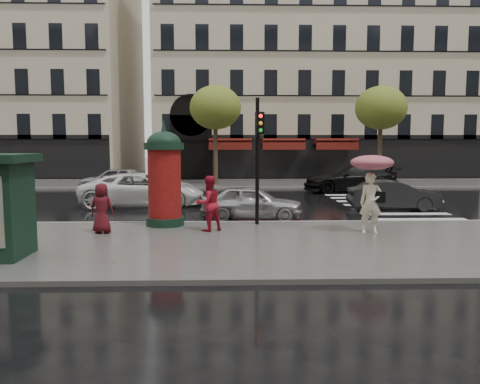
{
  "coord_description": "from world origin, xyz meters",
  "views": [
    {
      "loc": [
        -1.23,
        -13.18,
        2.86
      ],
      "look_at": [
        -0.83,
        1.5,
        1.32
      ],
      "focal_mm": 35.0,
      "sensor_mm": 36.0,
      "label": 1
    }
  ],
  "objects_px": {
    "woman_umbrella": "(372,180)",
    "morris_column": "(164,175)",
    "man_burgundy": "(102,208)",
    "car_darkgrey": "(394,195)",
    "car_white": "(143,190)",
    "car_far_silver": "(115,179)",
    "car_black": "(350,179)",
    "car_silver": "(252,202)",
    "traffic_light": "(258,148)",
    "woman_red": "(209,203)"
  },
  "relations": [
    {
      "from": "morris_column",
      "to": "man_burgundy",
      "type": "bearing_deg",
      "value": -141.91
    },
    {
      "from": "woman_red",
      "to": "car_white",
      "type": "bearing_deg",
      "value": -95.54
    },
    {
      "from": "car_white",
      "to": "car_far_silver",
      "type": "height_order",
      "value": "car_white"
    },
    {
      "from": "traffic_light",
      "to": "car_black",
      "type": "distance_m",
      "value": 13.29
    },
    {
      "from": "woman_red",
      "to": "morris_column",
      "type": "relative_size",
      "value": 0.49
    },
    {
      "from": "traffic_light",
      "to": "car_silver",
      "type": "relative_size",
      "value": 1.11
    },
    {
      "from": "car_silver",
      "to": "car_darkgrey",
      "type": "relative_size",
      "value": 0.99
    },
    {
      "from": "traffic_light",
      "to": "car_white",
      "type": "distance_m",
      "value": 7.58
    },
    {
      "from": "woman_umbrella",
      "to": "car_darkgrey",
      "type": "xyz_separation_m",
      "value": [
        2.78,
        5.75,
        -1.11
      ]
    },
    {
      "from": "car_black",
      "to": "car_silver",
      "type": "bearing_deg",
      "value": -39.64
    },
    {
      "from": "morris_column",
      "to": "car_silver",
      "type": "height_order",
      "value": "morris_column"
    },
    {
      "from": "car_black",
      "to": "car_far_silver",
      "type": "distance_m",
      "value": 14.02
    },
    {
      "from": "car_white",
      "to": "car_far_silver",
      "type": "distance_m",
      "value": 7.66
    },
    {
      "from": "car_darkgrey",
      "to": "woman_red",
      "type": "bearing_deg",
      "value": 128.93
    },
    {
      "from": "man_burgundy",
      "to": "car_black",
      "type": "bearing_deg",
      "value": -122.19
    },
    {
      "from": "woman_umbrella",
      "to": "traffic_light",
      "type": "distance_m",
      "value": 3.82
    },
    {
      "from": "man_burgundy",
      "to": "traffic_light",
      "type": "bearing_deg",
      "value": -155.89
    },
    {
      "from": "traffic_light",
      "to": "car_silver",
      "type": "height_order",
      "value": "traffic_light"
    },
    {
      "from": "man_burgundy",
      "to": "car_far_silver",
      "type": "relative_size",
      "value": 0.37
    },
    {
      "from": "morris_column",
      "to": "car_darkgrey",
      "type": "xyz_separation_m",
      "value": [
        9.25,
        4.2,
        -1.17
      ]
    },
    {
      "from": "man_burgundy",
      "to": "car_white",
      "type": "height_order",
      "value": "man_burgundy"
    },
    {
      "from": "woman_red",
      "to": "car_silver",
      "type": "relative_size",
      "value": 0.45
    },
    {
      "from": "woman_red",
      "to": "car_darkgrey",
      "type": "xyz_separation_m",
      "value": [
        7.75,
        5.27,
        -0.35
      ]
    },
    {
      "from": "man_burgundy",
      "to": "car_white",
      "type": "distance_m",
      "value": 6.89
    },
    {
      "from": "woman_red",
      "to": "woman_umbrella",
      "type": "bearing_deg",
      "value": 142.86
    },
    {
      "from": "car_darkgrey",
      "to": "car_far_silver",
      "type": "bearing_deg",
      "value": 63.6
    },
    {
      "from": "man_burgundy",
      "to": "car_silver",
      "type": "height_order",
      "value": "man_burgundy"
    },
    {
      "from": "woman_umbrella",
      "to": "morris_column",
      "type": "xyz_separation_m",
      "value": [
        -6.47,
        1.55,
        0.07
      ]
    },
    {
      "from": "morris_column",
      "to": "car_far_silver",
      "type": "height_order",
      "value": "morris_column"
    },
    {
      "from": "morris_column",
      "to": "car_darkgrey",
      "type": "relative_size",
      "value": 0.91
    },
    {
      "from": "car_darkgrey",
      "to": "morris_column",
      "type": "bearing_deg",
      "value": 119.11
    },
    {
      "from": "car_white",
      "to": "car_black",
      "type": "bearing_deg",
      "value": -60.41
    },
    {
      "from": "car_silver",
      "to": "car_black",
      "type": "relative_size",
      "value": 0.7
    },
    {
      "from": "woman_red",
      "to": "man_burgundy",
      "type": "bearing_deg",
      "value": -26.54
    },
    {
      "from": "woman_umbrella",
      "to": "car_black",
      "type": "bearing_deg",
      "value": 77.89
    },
    {
      "from": "woman_red",
      "to": "car_far_silver",
      "type": "height_order",
      "value": "woman_red"
    },
    {
      "from": "man_burgundy",
      "to": "car_darkgrey",
      "type": "distance_m",
      "value": 12.32
    },
    {
      "from": "man_burgundy",
      "to": "car_black",
      "type": "relative_size",
      "value": 0.28
    },
    {
      "from": "car_far_silver",
      "to": "man_burgundy",
      "type": "bearing_deg",
      "value": 15.89
    },
    {
      "from": "traffic_light",
      "to": "woman_red",
      "type": "bearing_deg",
      "value": -145.75
    },
    {
      "from": "traffic_light",
      "to": "car_black",
      "type": "height_order",
      "value": "traffic_light"
    },
    {
      "from": "morris_column",
      "to": "woman_umbrella",
      "type": "bearing_deg",
      "value": -13.48
    },
    {
      "from": "car_darkgrey",
      "to": "man_burgundy",
      "type": "bearing_deg",
      "value": 121.54
    },
    {
      "from": "car_darkgrey",
      "to": "car_white",
      "type": "xyz_separation_m",
      "value": [
        -10.98,
        1.33,
        0.13
      ]
    },
    {
      "from": "car_far_silver",
      "to": "car_darkgrey",
      "type": "bearing_deg",
      "value": 62.91
    },
    {
      "from": "man_burgundy",
      "to": "traffic_light",
      "type": "height_order",
      "value": "traffic_light"
    },
    {
      "from": "woman_red",
      "to": "morris_column",
      "type": "height_order",
      "value": "morris_column"
    },
    {
      "from": "car_white",
      "to": "car_far_silver",
      "type": "relative_size",
      "value": 1.32
    },
    {
      "from": "woman_red",
      "to": "car_silver",
      "type": "height_order",
      "value": "woman_red"
    },
    {
      "from": "car_silver",
      "to": "car_darkgrey",
      "type": "bearing_deg",
      "value": -62.06
    }
  ]
}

